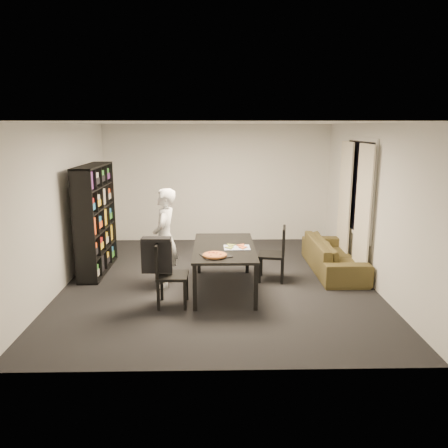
{
  "coord_description": "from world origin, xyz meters",
  "views": [
    {
      "loc": [
        -0.05,
        -6.96,
        2.55
      ],
      "look_at": [
        0.09,
        -0.28,
        1.05
      ],
      "focal_mm": 35.0,
      "sensor_mm": 36.0,
      "label": 1
    }
  ],
  "objects_px": {
    "chair_left": "(166,270)",
    "chair_right": "(277,250)",
    "baking_tray": "(216,255)",
    "pepperoni_pizza": "(215,255)",
    "bookshelf": "(96,219)",
    "sofa": "(334,255)",
    "person": "(165,238)",
    "dining_table": "(224,250)"
  },
  "relations": [
    {
      "from": "bookshelf",
      "to": "chair_right",
      "type": "xyz_separation_m",
      "value": [
        3.14,
        -0.57,
        -0.42
      ]
    },
    {
      "from": "person",
      "to": "chair_left",
      "type": "bearing_deg",
      "value": 13.2
    },
    {
      "from": "chair_left",
      "to": "chair_right",
      "type": "xyz_separation_m",
      "value": [
        1.74,
        1.01,
        -0.01
      ]
    },
    {
      "from": "dining_table",
      "to": "chair_left",
      "type": "bearing_deg",
      "value": -144.7
    },
    {
      "from": "pepperoni_pizza",
      "to": "sofa",
      "type": "bearing_deg",
      "value": 33.88
    },
    {
      "from": "bookshelf",
      "to": "sofa",
      "type": "bearing_deg",
      "value": -1.32
    },
    {
      "from": "person",
      "to": "pepperoni_pizza",
      "type": "relative_size",
      "value": 4.56
    },
    {
      "from": "pepperoni_pizza",
      "to": "sofa",
      "type": "distance_m",
      "value": 2.61
    },
    {
      "from": "pepperoni_pizza",
      "to": "baking_tray",
      "type": "bearing_deg",
      "value": 69.46
    },
    {
      "from": "person",
      "to": "pepperoni_pizza",
      "type": "height_order",
      "value": "person"
    },
    {
      "from": "pepperoni_pizza",
      "to": "bookshelf",
      "type": "bearing_deg",
      "value": 143.9
    },
    {
      "from": "chair_left",
      "to": "baking_tray",
      "type": "height_order",
      "value": "chair_left"
    },
    {
      "from": "bookshelf",
      "to": "pepperoni_pizza",
      "type": "distance_m",
      "value": 2.61
    },
    {
      "from": "bookshelf",
      "to": "baking_tray",
      "type": "bearing_deg",
      "value": -35.15
    },
    {
      "from": "sofa",
      "to": "baking_tray",
      "type": "bearing_deg",
      "value": 123.29
    },
    {
      "from": "chair_right",
      "to": "baking_tray",
      "type": "distance_m",
      "value": 1.39
    },
    {
      "from": "chair_left",
      "to": "person",
      "type": "distance_m",
      "value": 0.87
    },
    {
      "from": "person",
      "to": "pepperoni_pizza",
      "type": "bearing_deg",
      "value": 52.26
    },
    {
      "from": "chair_right",
      "to": "person",
      "type": "height_order",
      "value": "person"
    },
    {
      "from": "baking_tray",
      "to": "sofa",
      "type": "bearing_deg",
      "value": 33.29
    },
    {
      "from": "dining_table",
      "to": "person",
      "type": "bearing_deg",
      "value": 166.91
    },
    {
      "from": "bookshelf",
      "to": "sofa",
      "type": "height_order",
      "value": "bookshelf"
    },
    {
      "from": "dining_table",
      "to": "baking_tray",
      "type": "distance_m",
      "value": 0.53
    },
    {
      "from": "bookshelf",
      "to": "baking_tray",
      "type": "height_order",
      "value": "bookshelf"
    },
    {
      "from": "chair_left",
      "to": "person",
      "type": "bearing_deg",
      "value": 7.88
    },
    {
      "from": "chair_left",
      "to": "bookshelf",
      "type": "bearing_deg",
      "value": 42.24
    },
    {
      "from": "chair_left",
      "to": "sofa",
      "type": "bearing_deg",
      "value": -61.64
    },
    {
      "from": "chair_right",
      "to": "pepperoni_pizza",
      "type": "relative_size",
      "value": 2.64
    },
    {
      "from": "bookshelf",
      "to": "person",
      "type": "relative_size",
      "value": 1.19
    },
    {
      "from": "bookshelf",
      "to": "person",
      "type": "xyz_separation_m",
      "value": [
        1.3,
        -0.76,
        -0.15
      ]
    },
    {
      "from": "bookshelf",
      "to": "dining_table",
      "type": "distance_m",
      "value": 2.47
    },
    {
      "from": "chair_right",
      "to": "sofa",
      "type": "relative_size",
      "value": 0.47
    },
    {
      "from": "pepperoni_pizza",
      "to": "sofa",
      "type": "height_order",
      "value": "pepperoni_pizza"
    },
    {
      "from": "bookshelf",
      "to": "person",
      "type": "bearing_deg",
      "value": -30.42
    },
    {
      "from": "baking_tray",
      "to": "pepperoni_pizza",
      "type": "xyz_separation_m",
      "value": [
        -0.02,
        -0.04,
        0.02
      ]
    },
    {
      "from": "pepperoni_pizza",
      "to": "chair_left",
      "type": "bearing_deg",
      "value": -175.88
    },
    {
      "from": "chair_left",
      "to": "chair_right",
      "type": "relative_size",
      "value": 1.02
    },
    {
      "from": "person",
      "to": "baking_tray",
      "type": "xyz_separation_m",
      "value": [
        0.82,
        -0.73,
        -0.08
      ]
    },
    {
      "from": "dining_table",
      "to": "person",
      "type": "relative_size",
      "value": 1.07
    },
    {
      "from": "pepperoni_pizza",
      "to": "person",
      "type": "bearing_deg",
      "value": 136.21
    },
    {
      "from": "person",
      "to": "baking_tray",
      "type": "height_order",
      "value": "person"
    },
    {
      "from": "dining_table",
      "to": "baking_tray",
      "type": "xyz_separation_m",
      "value": [
        -0.13,
        -0.51,
        0.07
      ]
    }
  ]
}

